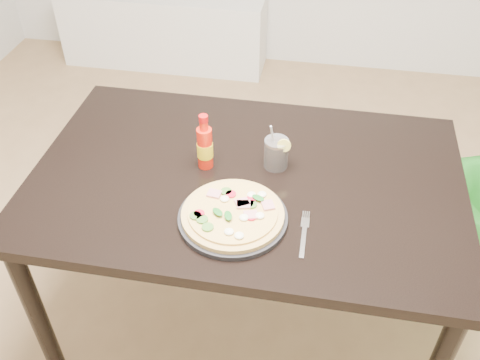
% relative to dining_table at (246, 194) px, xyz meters
% --- Properties ---
extents(floor, '(4.50, 4.50, 0.00)m').
position_rel_dining_table_xyz_m(floor, '(-0.13, -0.04, -0.67)').
color(floor, '#9E7A51').
rests_on(floor, ground).
extents(dining_table, '(1.40, 0.90, 0.75)m').
position_rel_dining_table_xyz_m(dining_table, '(0.00, 0.00, 0.00)').
color(dining_table, black).
rests_on(dining_table, ground).
extents(plate, '(0.32, 0.32, 0.02)m').
position_rel_dining_table_xyz_m(plate, '(-0.01, -0.21, 0.09)').
color(plate, black).
rests_on(plate, dining_table).
extents(pizza, '(0.30, 0.30, 0.03)m').
position_rel_dining_table_xyz_m(pizza, '(-0.00, -0.21, 0.11)').
color(pizza, tan).
rests_on(pizza, plate).
extents(hot_sauce_bottle, '(0.06, 0.06, 0.20)m').
position_rel_dining_table_xyz_m(hot_sauce_bottle, '(-0.14, 0.03, 0.16)').
color(hot_sauce_bottle, red).
rests_on(hot_sauce_bottle, dining_table).
extents(cola_cup, '(0.09, 0.08, 0.17)m').
position_rel_dining_table_xyz_m(cola_cup, '(0.09, 0.07, 0.13)').
color(cola_cup, black).
rests_on(cola_cup, dining_table).
extents(fork, '(0.02, 0.19, 0.00)m').
position_rel_dining_table_xyz_m(fork, '(0.21, -0.23, 0.09)').
color(fork, silver).
rests_on(fork, dining_table).
extents(media_console, '(1.40, 0.34, 0.50)m').
position_rel_dining_table_xyz_m(media_console, '(-0.93, 2.03, -0.42)').
color(media_console, white).
rests_on(media_console, ground).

